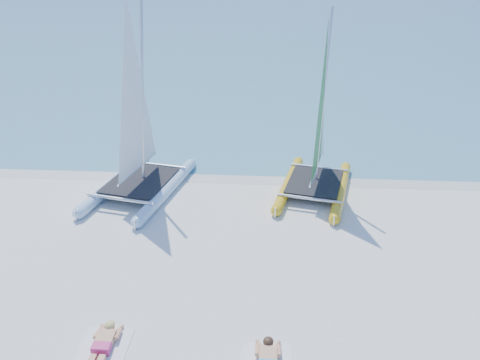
% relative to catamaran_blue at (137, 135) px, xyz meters
% --- Properties ---
extents(ground, '(140.00, 140.00, 0.00)m').
position_rel_catamaran_blue_xyz_m(ground, '(3.93, -4.14, -2.01)').
color(ground, white).
rests_on(ground, ground).
extents(sea, '(140.00, 115.00, 0.01)m').
position_rel_catamaran_blue_xyz_m(sea, '(3.93, 58.86, -2.01)').
color(sea, '#6BACB3').
rests_on(sea, ground).
extents(wet_sand_strip, '(140.00, 1.40, 0.01)m').
position_rel_catamaran_blue_xyz_m(wet_sand_strip, '(3.93, 1.36, -2.01)').
color(wet_sand_strip, silver).
rests_on(wet_sand_strip, ground).
extents(catamaran_blue, '(3.32, 5.32, 6.74)m').
position_rel_catamaran_blue_xyz_m(catamaran_blue, '(0.00, 0.00, 0.00)').
color(catamaran_blue, '#AAD1E0').
rests_on(catamaran_blue, ground).
extents(catamaran_yellow, '(3.05, 4.91, 6.09)m').
position_rel_catamaran_blue_xyz_m(catamaran_yellow, '(6.02, 0.69, -0.09)').
color(catamaran_yellow, '#F1AC19').
rests_on(catamaran_yellow, ground).
extents(sunbather_a, '(0.37, 1.73, 0.26)m').
position_rel_catamaran_blue_xyz_m(sunbather_a, '(1.02, -7.32, -1.89)').
color(sunbather_a, tan).
rests_on(sunbather_a, towel_a).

